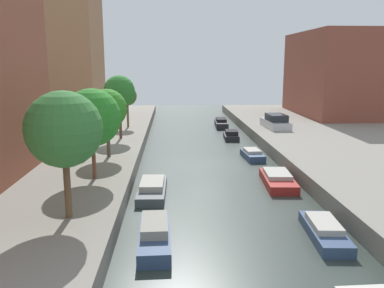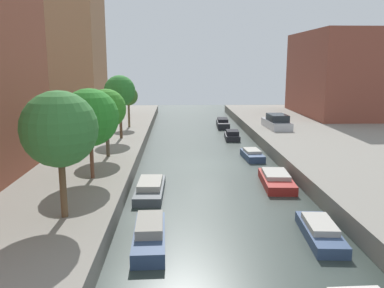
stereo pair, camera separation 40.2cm
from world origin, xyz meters
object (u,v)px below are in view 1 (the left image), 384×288
street_tree_4 (127,96)px  parked_car (276,122)px  apartment_tower_far (53,36)px  street_tree_0 (64,130)px  street_tree_2 (107,109)px  moored_boat_right_4 (231,135)px  moored_boat_left_1 (155,235)px  moored_boat_left_2 (152,188)px  moored_boat_right_1 (324,231)px  moored_boat_right_5 (221,123)px  street_tree_1 (92,118)px  low_block_right (342,74)px  moored_boat_right_3 (252,155)px  street_tree_3 (119,91)px  moored_boat_right_2 (278,180)px

street_tree_4 → parked_car: bearing=-4.5°
apartment_tower_far → street_tree_0: bearing=-74.3°
street_tree_2 → moored_boat_right_4: bearing=48.0°
moored_boat_left_1 → moored_boat_left_2: (-0.37, 6.49, -0.08)m
parked_car → street_tree_2: bearing=-141.1°
street_tree_4 → moored_boat_right_4: street_tree_4 is taller
street_tree_0 → moored_boat_right_1: (10.69, -0.34, -4.36)m
moored_boat_right_1 → moored_boat_left_2: bearing=140.5°
moored_boat_right_5 → street_tree_1: bearing=-112.6°
street_tree_2 → low_block_right: bearing=41.1°
street_tree_4 → moored_boat_left_1: 24.94m
parked_car → moored_boat_right_3: bearing=-114.8°
street_tree_0 → moored_boat_right_5: street_tree_0 is taller
moored_boat_left_1 → moored_boat_right_5: moored_boat_right_5 is taller
moored_boat_left_2 → moored_boat_right_1: 9.76m
moored_boat_left_2 → low_block_right: bearing=51.0°
moored_boat_right_3 → moored_boat_right_1: bearing=-89.2°
parked_car → moored_boat_right_3: 9.50m
street_tree_2 → moored_boat_right_3: (10.49, 3.08, -3.93)m
apartment_tower_far → low_block_right: bearing=1.2°
low_block_right → street_tree_4: (-24.95, -8.99, -1.90)m
moored_boat_right_5 → low_block_right: bearing=11.7°
street_tree_0 → low_block_right: bearing=52.7°
street_tree_0 → moored_boat_right_5: 31.60m
street_tree_4 → moored_boat_right_1: street_tree_4 is taller
moored_boat_right_1 → moored_boat_right_5: (-0.72, 30.03, 0.12)m
moored_boat_right_4 → parked_car: bearing=6.7°
street_tree_4 → moored_boat_left_1: street_tree_4 is taller
moored_boat_left_1 → street_tree_2: bearing=106.9°
moored_boat_left_1 → apartment_tower_far: bearing=111.0°
street_tree_4 → low_block_right: bearing=19.8°
street_tree_2 → moored_boat_right_3: street_tree_2 is taller
moored_boat_left_1 → low_block_right: bearing=57.3°
moored_boat_right_5 → moored_boat_right_4: bearing=-89.6°
street_tree_3 → parked_car: bearing=18.6°
low_block_right → parked_car: size_ratio=3.18×
moored_boat_left_1 → moored_boat_left_2: moored_boat_left_1 is taller
street_tree_0 → parked_car: size_ratio=1.09×
street_tree_1 → moored_boat_right_4: street_tree_1 is taller
street_tree_2 → moored_boat_left_1: (3.53, -11.66, -3.84)m
moored_boat_right_5 → street_tree_2: bearing=-118.1°
street_tree_2 → moored_boat_right_2: street_tree_2 is taller
street_tree_0 → moored_boat_right_3: 18.13m
apartment_tower_far → moored_boat_right_3: bearing=-42.6°
parked_car → moored_boat_right_3: size_ratio=1.49×
low_block_right → street_tree_2: (-24.95, -21.75, -1.70)m
apartment_tower_far → moored_boat_right_2: bearing=-51.6°
street_tree_4 → moored_boat_left_2: bearing=-80.0°
parked_car → moored_boat_right_4: (-4.41, -0.52, -1.20)m
moored_boat_left_1 → moored_boat_right_3: size_ratio=1.31×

